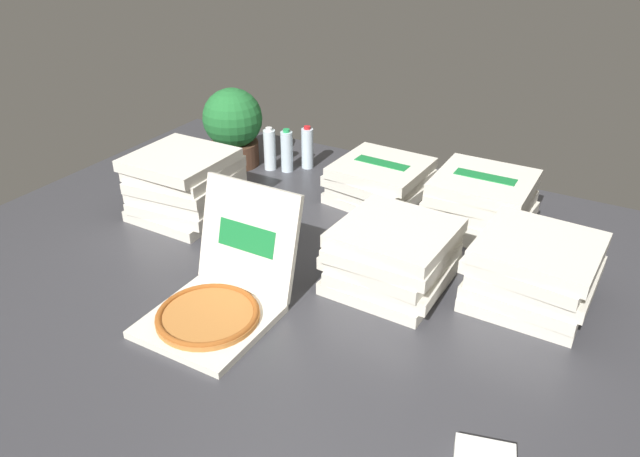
% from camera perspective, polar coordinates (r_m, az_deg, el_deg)
% --- Properties ---
extents(ground_plane, '(3.20, 2.40, 0.02)m').
position_cam_1_polar(ground_plane, '(2.34, -0.09, -4.57)').
color(ground_plane, '#38383D').
extents(open_pizza_box, '(0.39, 0.52, 0.41)m').
position_cam_1_polar(open_pizza_box, '(2.11, -9.47, -6.16)').
color(open_pizza_box, silver).
rests_on(open_pizza_box, ground_plane).
extents(pizza_stack_center_far, '(0.46, 0.46, 0.20)m').
position_cam_1_polar(pizza_stack_center_far, '(2.86, 5.76, 4.42)').
color(pizza_stack_center_far, silver).
rests_on(pizza_stack_center_far, ground_plane).
extents(pizza_stack_center_near, '(0.43, 0.42, 0.24)m').
position_cam_1_polar(pizza_stack_center_near, '(2.23, 6.87, -2.63)').
color(pizza_stack_center_near, silver).
rests_on(pizza_stack_center_near, ground_plane).
extents(pizza_stack_right_mid, '(0.44, 0.43, 0.24)m').
position_cam_1_polar(pizza_stack_right_mid, '(2.26, 19.55, -3.85)').
color(pizza_stack_right_mid, silver).
rests_on(pizza_stack_right_mid, ground_plane).
extents(pizza_stack_left_near, '(0.43, 0.42, 0.25)m').
position_cam_1_polar(pizza_stack_left_near, '(2.69, 14.96, 2.42)').
color(pizza_stack_left_near, silver).
rests_on(pizza_stack_left_near, ground_plane).
extents(pizza_stack_right_near, '(0.44, 0.44, 0.29)m').
position_cam_1_polar(pizza_stack_right_near, '(2.77, -12.67, 4.10)').
color(pizza_stack_right_near, silver).
rests_on(pizza_stack_right_near, ground_plane).
extents(water_bottle_0, '(0.06, 0.06, 0.23)m').
position_cam_1_polar(water_bottle_0, '(3.17, -3.16, 7.33)').
color(water_bottle_0, silver).
rests_on(water_bottle_0, ground_plane).
extents(water_bottle_1, '(0.06, 0.06, 0.23)m').
position_cam_1_polar(water_bottle_1, '(3.21, -1.21, 7.63)').
color(water_bottle_1, silver).
rests_on(water_bottle_1, ground_plane).
extents(water_bottle_2, '(0.06, 0.06, 0.23)m').
position_cam_1_polar(water_bottle_2, '(3.20, -4.79, 7.48)').
color(water_bottle_2, white).
rests_on(water_bottle_2, ground_plane).
extents(potted_plant, '(0.31, 0.31, 0.41)m').
position_cam_1_polar(potted_plant, '(3.25, -8.24, 9.62)').
color(potted_plant, '#513323').
rests_on(potted_plant, ground_plane).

